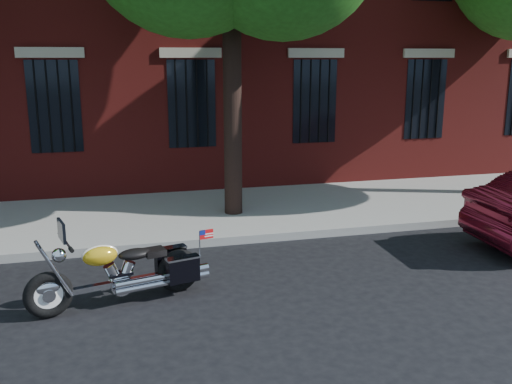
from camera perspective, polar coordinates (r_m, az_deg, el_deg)
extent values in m
plane|color=black|center=(8.94, -1.45, -7.98)|extent=(120.00, 120.00, 0.00)
cube|color=gray|center=(10.19, -3.20, -4.84)|extent=(40.00, 0.16, 0.15)
cube|color=gray|center=(11.96, -4.96, -2.12)|extent=(40.00, 3.60, 0.15)
cube|color=black|center=(13.40, -6.47, 8.75)|extent=(1.10, 0.14, 2.00)
cube|color=#B2A893|center=(13.33, -6.59, 13.67)|extent=(1.40, 0.20, 0.22)
cylinder|color=black|center=(13.33, -6.42, 8.72)|extent=(0.04, 0.04, 2.00)
cylinder|color=black|center=(11.30, -2.37, 9.51)|extent=(0.36, 0.36, 5.00)
torus|color=black|center=(7.79, -20.05, -9.63)|extent=(0.64, 0.29, 0.62)
torus|color=black|center=(8.19, -7.73, -7.78)|extent=(0.64, 0.29, 0.62)
cylinder|color=white|center=(7.79, -20.05, -9.63)|extent=(0.46, 0.17, 0.46)
cylinder|color=white|center=(8.19, -7.73, -7.78)|extent=(0.46, 0.17, 0.46)
ellipsoid|color=white|center=(7.76, -20.10, -9.00)|extent=(0.35, 0.20, 0.18)
ellipsoid|color=gold|center=(8.15, -7.76, -7.06)|extent=(0.35, 0.21, 0.18)
cube|color=white|center=(7.95, -13.71, -8.86)|extent=(1.37, 0.43, 0.07)
cylinder|color=white|center=(7.97, -13.38, -8.93)|extent=(0.33, 0.23, 0.30)
cylinder|color=white|center=(7.94, -9.81, -8.77)|extent=(1.14, 0.37, 0.08)
ellipsoid|color=gold|center=(7.76, -15.34, -6.16)|extent=(0.51, 0.37, 0.26)
ellipsoid|color=black|center=(7.89, -12.04, -6.08)|extent=(0.50, 0.37, 0.14)
cube|color=black|center=(8.36, -8.53, -6.63)|extent=(0.47, 0.25, 0.35)
cube|color=black|center=(7.93, -7.31, -7.69)|extent=(0.47, 0.25, 0.35)
cylinder|color=white|center=(7.60, -18.51, -4.73)|extent=(0.21, 0.71, 0.03)
sphere|color=white|center=(7.64, -19.11, -6.00)|extent=(0.23, 0.23, 0.19)
cube|color=black|center=(7.56, -18.87, -3.69)|extent=(0.13, 0.37, 0.26)
cube|color=red|center=(7.87, -4.99, -4.23)|extent=(0.20, 0.06, 0.13)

